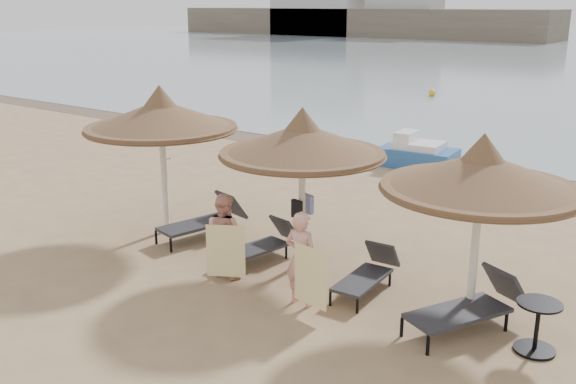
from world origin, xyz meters
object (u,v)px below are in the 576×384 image
at_px(lounger_far_left, 206,219).
at_px(side_table, 537,328).
at_px(person_left, 224,228).
at_px(person_right, 301,251).
at_px(palapa_right, 481,173).
at_px(lounger_far_right, 472,305).
at_px(palapa_center, 302,141).
at_px(pedal_boat, 417,154).
at_px(lounger_near_left, 264,243).
at_px(palapa_left, 161,116).
at_px(lounger_near_right, 369,272).

height_order(lounger_far_left, side_table, lounger_far_left).
distance_m(person_left, person_right, 1.80).
xyz_separation_m(palapa_right, side_table, (1.12, -0.38, -2.00)).
relative_size(lounger_far_right, person_left, 1.16).
bearing_deg(side_table, person_right, -167.80).
bearing_deg(side_table, palapa_center, 172.62).
xyz_separation_m(lounger_far_left, lounger_far_right, (6.00, -0.56, 0.01)).
relative_size(person_right, pedal_boat, 0.80).
relative_size(palapa_center, lounger_near_left, 1.72).
bearing_deg(palapa_center, person_right, -54.97).
height_order(palapa_left, person_right, palapa_left).
bearing_deg(lounger_far_right, pedal_boat, 146.07).
bearing_deg(side_table, lounger_near_left, 176.10).
bearing_deg(palapa_center, lounger_far_right, -8.09).
relative_size(palapa_center, palapa_right, 1.01).
distance_m(lounger_far_right, side_table, 0.98).
bearing_deg(lounger_far_left, palapa_left, -151.11).
xyz_separation_m(palapa_left, side_table, (7.91, -0.38, -2.16)).
distance_m(lounger_far_right, pedal_boat, 10.20).
relative_size(palapa_left, lounger_near_right, 1.90).
bearing_deg(person_left, palapa_center, -128.87).
relative_size(palapa_right, lounger_far_left, 1.47).
bearing_deg(person_left, palapa_right, -170.02).
xyz_separation_m(lounger_near_left, pedal_boat, (-0.88, 8.55, 0.05)).
distance_m(palapa_left, lounger_near_left, 3.47).
relative_size(side_table, person_right, 0.41).
relative_size(palapa_center, lounger_near_right, 1.81).
distance_m(palapa_left, lounger_far_right, 7.26).
height_order(palapa_right, person_right, palapa_right).
bearing_deg(palapa_right, person_left, -166.56).
xyz_separation_m(palapa_left, lounger_near_left, (2.70, -0.02, -2.17)).
height_order(side_table, person_left, person_left).
distance_m(lounger_far_left, lounger_far_right, 6.03).
bearing_deg(lounger_near_right, palapa_left, 176.41).
xyz_separation_m(lounger_far_right, pedal_boat, (-5.12, 8.82, -0.01)).
height_order(side_table, pedal_boat, pedal_boat).
distance_m(lounger_near_left, lounger_far_right, 4.24).
bearing_deg(person_right, person_left, -8.46).
distance_m(lounger_far_left, person_right, 3.76).
bearing_deg(palapa_right, palapa_left, -179.95).
distance_m(lounger_far_left, lounger_near_right, 4.07).
relative_size(lounger_far_left, person_right, 1.09).
bearing_deg(lounger_far_right, person_left, -144.83).
bearing_deg(palapa_center, side_table, -7.38).
bearing_deg(lounger_far_right, palapa_center, -162.13).
bearing_deg(person_right, lounger_near_right, -122.71).
distance_m(lounger_near_right, person_right, 1.42).
distance_m(palapa_right, pedal_boat, 10.06).
xyz_separation_m(lounger_near_right, pedal_boat, (-3.18, 8.54, 0.06)).
xyz_separation_m(lounger_near_left, lounger_far_right, (4.23, -0.27, 0.06)).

